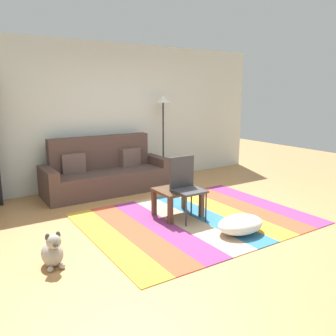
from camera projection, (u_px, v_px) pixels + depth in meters
The scene contains 10 objects.
ground_plane at pixel (189, 221), 4.87m from camera, with size 14.00×14.00×0.00m, color #B27F4C.
back_wall at pixel (112, 115), 6.68m from camera, with size 6.80×0.10×2.70m, color silver.
rug at pixel (196, 219), 4.94m from camera, with size 3.06×2.38×0.01m.
couch at pixel (106, 173), 6.25m from camera, with size 2.26×0.80×1.00m.
coffee_table at pixel (178, 194), 4.97m from camera, with size 0.62×0.52×0.41m.
pouf at pixel (241, 224), 4.40m from camera, with size 0.65×0.45×0.23m, color white.
dog at pixel (53, 252), 3.56m from camera, with size 0.22×0.35×0.40m.
standing_lamp at pixel (163, 110), 6.91m from camera, with size 0.32×0.32×1.73m.
tv_remote at pixel (175, 189), 4.93m from camera, with size 0.04×0.15×0.02m, color black.
folding_chair at pixel (186, 183), 4.83m from camera, with size 0.40×0.40×0.90m.
Camera 1 is at (-2.74, -3.71, 1.77)m, focal length 36.71 mm.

